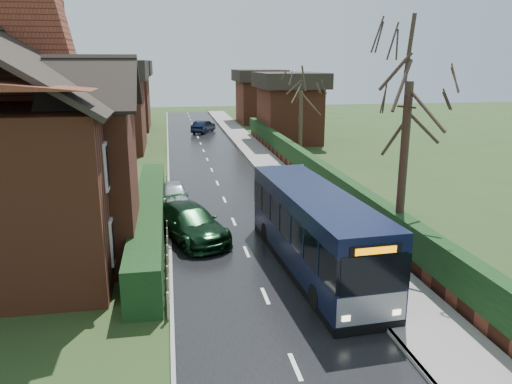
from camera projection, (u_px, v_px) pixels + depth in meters
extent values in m
plane|color=#2E401B|center=(255.00, 272.00, 18.35)|extent=(140.00, 140.00, 0.00)
cube|color=black|center=(224.00, 200.00, 27.87)|extent=(6.00, 100.00, 0.02)
cube|color=slate|center=(298.00, 195.00, 28.57)|extent=(2.50, 100.00, 0.14)
cube|color=gray|center=(278.00, 196.00, 28.37)|extent=(0.12, 100.00, 0.14)
cube|color=gray|center=(169.00, 202.00, 27.35)|extent=(0.12, 100.00, 0.10)
cube|color=black|center=(150.00, 217.00, 22.26)|extent=(1.20, 16.00, 1.60)
cube|color=brown|center=(324.00, 190.00, 28.77)|extent=(0.30, 50.00, 0.60)
cube|color=black|center=(325.00, 175.00, 28.54)|extent=(0.60, 50.00, 1.20)
cube|color=brown|center=(23.00, 173.00, 20.84)|extent=(8.00, 14.00, 6.00)
cube|color=brown|center=(100.00, 186.00, 18.57)|extent=(2.50, 4.00, 6.00)
cube|color=brown|center=(53.00, 24.00, 23.25)|extent=(0.90, 1.40, 2.20)
cube|color=silver|center=(113.00, 239.00, 17.11)|extent=(0.08, 1.20, 1.60)
cube|color=black|center=(114.00, 239.00, 17.12)|extent=(0.03, 0.95, 1.35)
cube|color=silver|center=(107.00, 165.00, 16.45)|extent=(0.08, 1.20, 1.60)
cube|color=black|center=(108.00, 165.00, 16.46)|extent=(0.03, 0.95, 1.35)
cube|color=silver|center=(123.00, 207.00, 20.92)|extent=(0.08, 1.20, 1.60)
cube|color=black|center=(123.00, 207.00, 20.93)|extent=(0.03, 0.95, 1.35)
cube|color=silver|center=(118.00, 146.00, 20.26)|extent=(0.08, 1.20, 1.60)
cube|color=black|center=(119.00, 145.00, 20.27)|extent=(0.03, 0.95, 1.35)
cube|color=silver|center=(129.00, 184.00, 24.73)|extent=(0.08, 1.20, 1.60)
cube|color=black|center=(130.00, 184.00, 24.74)|extent=(0.03, 0.95, 1.35)
cube|color=silver|center=(126.00, 132.00, 24.07)|extent=(0.08, 1.20, 1.60)
cube|color=black|center=(126.00, 132.00, 24.08)|extent=(0.03, 0.95, 1.35)
cube|color=silver|center=(132.00, 174.00, 27.12)|extent=(0.08, 1.20, 1.60)
cube|color=black|center=(133.00, 174.00, 27.12)|extent=(0.03, 0.95, 1.35)
cube|color=silver|center=(129.00, 126.00, 26.46)|extent=(0.08, 1.20, 1.60)
cube|color=black|center=(130.00, 126.00, 26.46)|extent=(0.03, 0.95, 1.35)
cube|color=black|center=(313.00, 248.00, 18.51)|extent=(2.77, 9.82, 1.01)
cube|color=black|center=(314.00, 221.00, 18.25)|extent=(2.79, 9.82, 1.06)
cube|color=black|center=(315.00, 200.00, 18.04)|extent=(2.77, 9.82, 0.58)
cube|color=black|center=(313.00, 264.00, 18.68)|extent=(2.77, 9.82, 0.31)
cube|color=gray|center=(371.00, 309.00, 13.99)|extent=(2.12, 0.24, 0.88)
cube|color=black|center=(374.00, 274.00, 13.69)|extent=(1.99, 0.20, 1.15)
cube|color=black|center=(375.00, 250.00, 13.51)|extent=(1.55, 0.17, 0.31)
cube|color=#FF8C00|center=(376.00, 251.00, 13.48)|extent=(1.21, 0.11, 0.19)
cube|color=black|center=(370.00, 328.00, 14.13)|extent=(2.17, 0.27, 0.26)
cube|color=#FFF2CC|center=(346.00, 318.00, 13.81)|extent=(0.25, 0.06, 0.16)
cube|color=#FFF2CC|center=(397.00, 312.00, 14.15)|extent=(0.25, 0.06, 0.16)
cylinder|color=black|center=(316.00, 297.00, 15.46)|extent=(0.30, 0.86, 0.85)
cylinder|color=black|center=(375.00, 291.00, 15.90)|extent=(0.30, 0.86, 0.85)
cylinder|color=black|center=(266.00, 233.00, 21.31)|extent=(0.30, 0.86, 0.85)
cylinder|color=black|center=(311.00, 229.00, 21.75)|extent=(0.30, 0.86, 0.85)
imported|color=silver|center=(173.00, 194.00, 26.78)|extent=(1.79, 3.76, 1.24)
imported|color=black|center=(190.00, 223.00, 21.61)|extent=(3.71, 5.44, 1.46)
imported|color=black|center=(203.00, 127.00, 53.99)|extent=(2.95, 4.22, 1.32)
cylinder|color=slate|center=(301.00, 194.00, 23.74)|extent=(0.08, 0.08, 2.83)
cube|color=white|center=(302.00, 169.00, 23.43)|extent=(0.23, 0.41, 0.32)
cube|color=white|center=(302.00, 177.00, 23.54)|extent=(0.20, 0.37, 0.28)
cylinder|color=black|center=(401.00, 178.00, 19.10)|extent=(0.22, 0.22, 6.34)
cube|color=black|center=(407.00, 107.00, 18.41)|extent=(0.40, 0.77, 0.07)
cylinder|color=#33261E|center=(403.00, 171.00, 19.36)|extent=(0.33, 0.33, 6.80)
cylinder|color=#3A2E22|center=(301.00, 126.00, 38.57)|extent=(0.29, 0.29, 5.33)
cylinder|color=#35271F|center=(26.00, 120.00, 32.51)|extent=(0.35, 0.35, 7.64)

